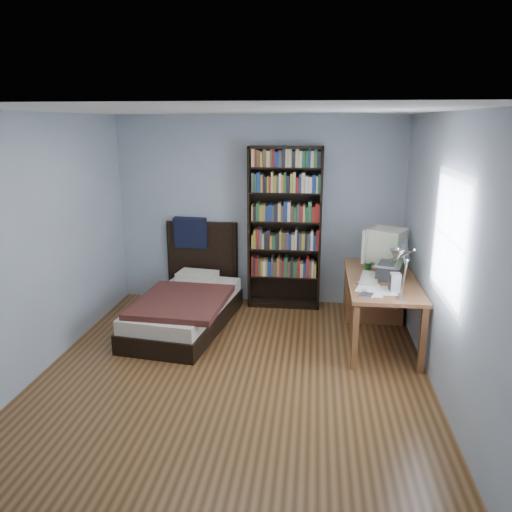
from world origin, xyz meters
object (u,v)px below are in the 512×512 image
object	(u,v)px
speaker	(395,282)
bookshelf	(285,228)
laptop	(390,269)
bed	(187,304)
desk_lamp	(398,260)
desk	(375,291)
keyboard	(369,278)
crt_monitor	(385,245)
soda_can	(368,267)

from	to	relation	value
speaker	bookshelf	distance (m)	1.88
laptop	bed	distance (m)	2.44
desk_lamp	laptop	bearing A→B (deg)	84.31
desk	bookshelf	world-z (taller)	bookshelf
keyboard	bed	size ratio (longest dim) A/B	0.23
bed	bookshelf	bearing A→B (deg)	34.95
speaker	bed	size ratio (longest dim) A/B	0.09
desk_lamp	bed	distance (m)	2.75
crt_monitor	speaker	xyz separation A→B (m)	(-0.00, -0.90, -0.17)
soda_can	bookshelf	size ratio (longest dim) A/B	0.05
desk_lamp	bed	world-z (taller)	desk_lamp
speaker	bed	bearing A→B (deg)	161.46
laptop	desk	bearing A→B (deg)	99.58
keyboard	bookshelf	xyz separation A→B (m)	(-1.00, 1.04, 0.31)
desk	laptop	world-z (taller)	laptop
crt_monitor	bookshelf	world-z (taller)	bookshelf
bookshelf	bed	bearing A→B (deg)	-145.05
speaker	bed	xyz separation A→B (m)	(-2.35, 0.62, -0.57)
crt_monitor	desk_lamp	bearing A→B (deg)	-93.57
speaker	bookshelf	xyz separation A→B (m)	(-1.22, 1.41, 0.23)
laptop	speaker	xyz separation A→B (m)	(-0.01, -0.42, -0.02)
bookshelf	keyboard	bearing A→B (deg)	-46.20
desk	keyboard	xyz separation A→B (m)	(-0.14, -0.54, 0.33)
bookshelf	bed	distance (m)	1.60
keyboard	speaker	xyz separation A→B (m)	(0.21, -0.37, 0.08)
desk	laptop	xyz separation A→B (m)	(0.08, -0.49, 0.43)
crt_monitor	laptop	world-z (taller)	crt_monitor
desk	speaker	xyz separation A→B (m)	(0.07, -0.91, 0.41)
crt_monitor	bookshelf	size ratio (longest dim) A/B	0.27
desk	keyboard	distance (m)	0.65
speaker	soda_can	size ratio (longest dim) A/B	1.76
desk	desk_lamp	size ratio (longest dim) A/B	2.62
bed	desk	bearing A→B (deg)	7.18
bookshelf	bed	world-z (taller)	bookshelf
laptop	soda_can	world-z (taller)	laptop
laptop	soda_can	distance (m)	0.33
desk	bed	bearing A→B (deg)	-172.82
laptop	keyboard	bearing A→B (deg)	-166.82
desk_lamp	bookshelf	bearing A→B (deg)	118.93
desk	soda_can	distance (m)	0.46
keyboard	bed	distance (m)	2.21
laptop	bookshelf	distance (m)	1.59
desk	soda_can	size ratio (longest dim) A/B	14.78
laptop	speaker	bearing A→B (deg)	-91.23
bookshelf	crt_monitor	bearing A→B (deg)	-22.98
bookshelf	laptop	bearing A→B (deg)	-38.99
soda_can	crt_monitor	bearing A→B (deg)	49.15
crt_monitor	speaker	size ratio (longest dim) A/B	2.90
bookshelf	speaker	bearing A→B (deg)	-49.27
speaker	soda_can	bearing A→B (deg)	103.32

